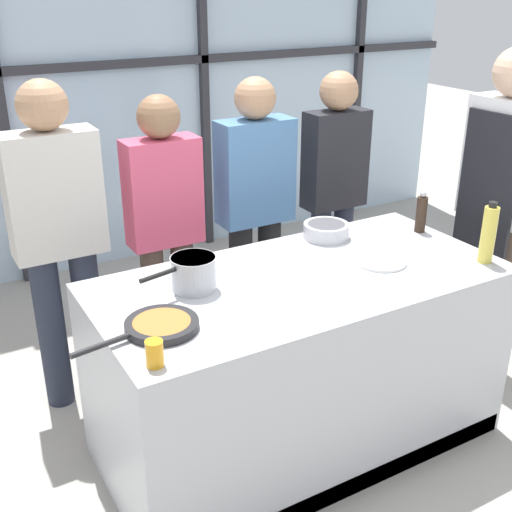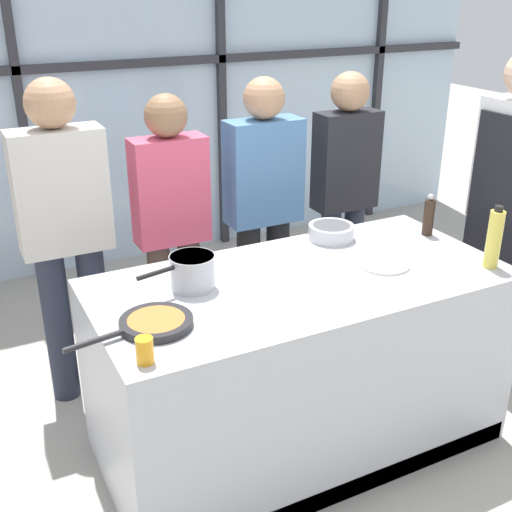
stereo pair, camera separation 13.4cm
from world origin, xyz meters
name	(u,v)px [view 1 (the left image)]	position (x,y,z in m)	size (l,w,h in m)	color
ground_plane	(297,438)	(0.00, 0.00, 0.00)	(18.00, 18.00, 0.00)	#ADA89E
back_window_wall	(107,83)	(0.00, 2.62, 1.40)	(6.40, 0.10, 2.80)	silver
demo_island	(299,362)	(0.00, 0.00, 0.45)	(1.87, 0.89, 0.90)	#B7BABF
chef	(498,194)	(1.31, 0.07, 1.05)	(0.25, 0.42, 1.81)	#47382D
spectator_far_left	(59,231)	(-0.84, 0.91, 0.97)	(0.45, 0.24, 1.71)	#232838
spectator_center_left	(165,223)	(-0.28, 0.91, 0.91)	(0.40, 0.22, 1.59)	#47382D
spectator_center_right	(255,203)	(0.28, 0.91, 0.93)	(0.43, 0.23, 1.64)	black
spectator_far_right	(334,186)	(0.84, 0.91, 0.94)	(0.39, 0.23, 1.63)	#232838
frying_pan	(160,325)	(-0.73, -0.13, 0.91)	(0.50, 0.28, 0.04)	#232326
saucepan	(193,272)	(-0.47, 0.12, 0.98)	(0.36, 0.20, 0.15)	silver
white_plate	(381,261)	(0.40, -0.06, 0.90)	(0.24, 0.24, 0.01)	white
mixing_bowl	(326,230)	(0.37, 0.33, 0.94)	(0.23, 0.23, 0.07)	silver
oil_bottle	(488,234)	(0.83, -0.29, 1.04)	(0.07, 0.07, 0.29)	#E0CC4C
pepper_grinder	(421,213)	(0.84, 0.15, 1.00)	(0.05, 0.05, 0.22)	#332319
juice_glass_near	(155,353)	(-0.83, -0.35, 0.95)	(0.06, 0.06, 0.10)	orange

